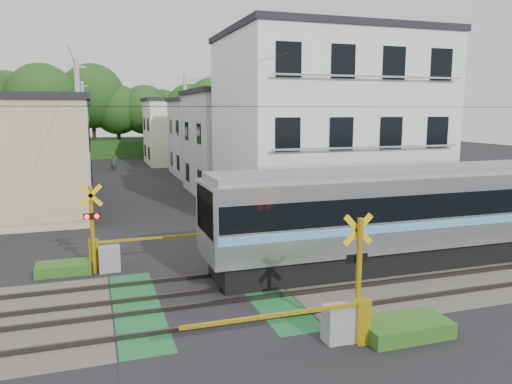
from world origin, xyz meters
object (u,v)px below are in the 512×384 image
object	(u,v)px
apartment_block	(326,127)
pedestrian	(114,163)
crossing_signal_near	(343,314)
crossing_signal_far	(106,251)

from	to	relation	value
apartment_block	pedestrian	world-z (taller)	apartment_block
crossing_signal_near	pedestrian	size ratio (longest dim) A/B	3.12
crossing_signal_far	apartment_block	world-z (taller)	apartment_block
crossing_signal_near	pedestrian	xyz separation A→B (m)	(-3.64, 36.75, 0.05)
crossing_signal_near	crossing_signal_far	xyz separation A→B (m)	(-5.17, 7.31, 0.00)
crossing_signal_far	apartment_block	size ratio (longest dim) A/B	0.46
apartment_block	crossing_signal_far	bearing A→B (deg)	-152.22
crossing_signal_near	pedestrian	distance (m)	36.93
crossing_signal_far	pedestrian	xyz separation A→B (m)	(1.53, 29.44, 0.05)
crossing_signal_far	pedestrian	world-z (taller)	crossing_signal_far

